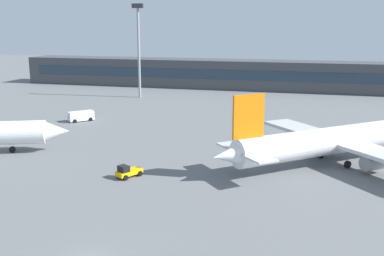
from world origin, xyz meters
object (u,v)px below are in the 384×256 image
object	(u,v)px
baggage_tug_yellow	(128,171)
floodlight_tower_west	(139,44)
airplane_mid	(347,139)
service_van_white	(81,116)

from	to	relation	value
baggage_tug_yellow	floodlight_tower_west	distance (m)	69.88
floodlight_tower_west	airplane_mid	bearing A→B (deg)	-42.99
baggage_tug_yellow	floodlight_tower_west	size ratio (longest dim) A/B	0.15
airplane_mid	baggage_tug_yellow	xyz separation A→B (m)	(-28.39, -15.51, -2.60)
floodlight_tower_west	baggage_tug_yellow	bearing A→B (deg)	-69.63
baggage_tug_yellow	service_van_white	size ratio (longest dim) A/B	0.75
service_van_white	floodlight_tower_west	bearing A→B (deg)	90.02
baggage_tug_yellow	service_van_white	distance (m)	38.93
baggage_tug_yellow	service_van_white	world-z (taller)	service_van_white
service_van_white	floodlight_tower_west	size ratio (longest dim) A/B	0.20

